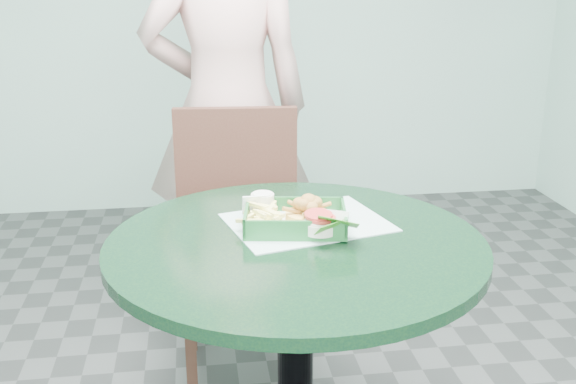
{
  "coord_description": "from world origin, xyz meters",
  "views": [
    {
      "loc": [
        -0.23,
        -1.47,
        1.38
      ],
      "look_at": [
        -0.0,
        0.1,
        0.86
      ],
      "focal_mm": 42.0,
      "sensor_mm": 36.0,
      "label": 1
    }
  ],
  "objects": [
    {
      "name": "cafe_table",
      "position": [
        0.0,
        0.0,
        0.58
      ],
      "size": [
        0.91,
        0.91,
        0.75
      ],
      "color": "black",
      "rests_on": "floor"
    },
    {
      "name": "garnish_cup",
      "position": [
        0.08,
        -0.0,
        0.79
      ],
      "size": [
        0.12,
        0.12,
        0.05
      ],
      "rotation": [
        0.0,
        0.0,
        -0.4
      ],
      "color": "beige",
      "rests_on": "food_basket"
    },
    {
      "name": "crab_sandwich",
      "position": [
        0.04,
        0.09,
        0.8
      ],
      "size": [
        0.11,
        0.11,
        0.07
      ],
      "rotation": [
        0.0,
        0.0,
        0.36
      ],
      "color": "#E0B252",
      "rests_on": "food_basket"
    },
    {
      "name": "dining_chair",
      "position": [
        -0.09,
        0.72,
        0.53
      ],
      "size": [
        0.43,
        0.43,
        0.93
      ],
      "rotation": [
        0.0,
        0.0,
        -0.08
      ],
      "color": "#4D341E",
      "rests_on": "floor"
    },
    {
      "name": "placemat",
      "position": [
        0.05,
        0.11,
        0.75
      ],
      "size": [
        0.45,
        0.38,
        0.0
      ],
      "primitive_type": "cube",
      "rotation": [
        0.0,
        0.0,
        0.25
      ],
      "color": "#A3C6C0",
      "rests_on": "cafe_table"
    },
    {
      "name": "fries_pile",
      "position": [
        -0.07,
        0.07,
        0.79
      ],
      "size": [
        0.13,
        0.14,
        0.04
      ],
      "primitive_type": null,
      "rotation": [
        0.0,
        0.0,
        0.2
      ],
      "color": "#F8E879",
      "rests_on": "food_basket"
    },
    {
      "name": "food_basket",
      "position": [
        0.01,
        0.07,
        0.77
      ],
      "size": [
        0.25,
        0.18,
        0.05
      ],
      "rotation": [
        0.0,
        0.0,
        -0.16
      ],
      "color": "#1A5D29",
      "rests_on": "placemat"
    },
    {
      "name": "diner_person",
      "position": [
        -0.1,
        1.07,
        1.03
      ],
      "size": [
        0.75,
        0.5,
        2.06
      ],
      "primitive_type": "imported",
      "rotation": [
        0.0,
        0.0,
        3.15
      ],
      "color": "#CD9C95",
      "rests_on": "floor"
    },
    {
      "name": "sauce_ramekin",
      "position": [
        -0.08,
        0.15,
        0.8
      ],
      "size": [
        0.06,
        0.06,
        0.03
      ],
      "rotation": [
        0.0,
        0.0,
        0.29
      ],
      "color": "silver",
      "rests_on": "food_basket"
    }
  ]
}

